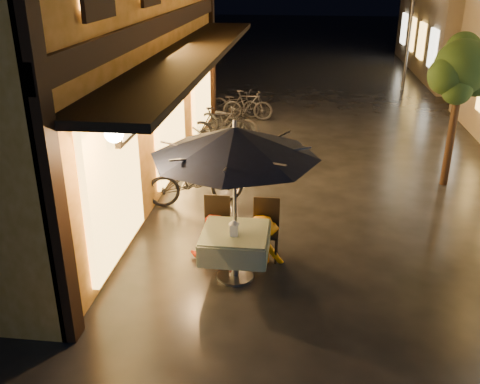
# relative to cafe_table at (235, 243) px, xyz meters

# --- Properties ---
(ground) EXTENTS (90.00, 90.00, 0.00)m
(ground) POSITION_rel_cafe_table_xyz_m (1.59, -0.27, -0.59)
(ground) COLOR black
(ground) RESTS_ON ground
(west_building) EXTENTS (5.90, 11.40, 7.40)m
(west_building) POSITION_rel_cafe_table_xyz_m (-4.13, 3.73, 3.12)
(west_building) COLOR #BE7D26
(west_building) RESTS_ON ground
(street_tree) EXTENTS (1.43, 1.20, 3.15)m
(street_tree) POSITION_rel_cafe_table_xyz_m (4.01, 4.24, 1.83)
(street_tree) COLOR black
(street_tree) RESTS_ON ground
(streetlamp_far) EXTENTS (0.36, 0.36, 4.23)m
(streetlamp_far) POSITION_rel_cafe_table_xyz_m (4.59, 13.73, 2.33)
(streetlamp_far) COLOR #59595E
(streetlamp_far) RESTS_ON ground
(cafe_table) EXTENTS (0.99, 0.99, 0.78)m
(cafe_table) POSITION_rel_cafe_table_xyz_m (0.00, 0.00, 0.00)
(cafe_table) COLOR #59595E
(cafe_table) RESTS_ON ground
(patio_umbrella) EXTENTS (2.38, 2.38, 2.46)m
(patio_umbrella) POSITION_rel_cafe_table_xyz_m (0.00, -0.00, 1.56)
(patio_umbrella) COLOR #59595E
(patio_umbrella) RESTS_ON ground
(cafe_chair_left) EXTENTS (0.42, 0.42, 0.97)m
(cafe_chair_left) POSITION_rel_cafe_table_xyz_m (-0.40, 0.74, -0.05)
(cafe_chair_left) COLOR black
(cafe_chair_left) RESTS_ON ground
(cafe_chair_right) EXTENTS (0.42, 0.42, 0.97)m
(cafe_chair_right) POSITION_rel_cafe_table_xyz_m (0.40, 0.74, -0.05)
(cafe_chair_right) COLOR black
(cafe_chair_right) RESTS_ON ground
(table_lantern) EXTENTS (0.16, 0.16, 0.25)m
(table_lantern) POSITION_rel_cafe_table_xyz_m (-0.00, -0.13, 0.33)
(table_lantern) COLOR white
(table_lantern) RESTS_ON cafe_table
(person_orange) EXTENTS (0.82, 0.71, 1.44)m
(person_orange) POSITION_rel_cafe_table_xyz_m (-0.46, 0.58, 0.13)
(person_orange) COLOR red
(person_orange) RESTS_ON ground
(person_yellow) EXTENTS (0.97, 0.59, 1.46)m
(person_yellow) POSITION_rel_cafe_table_xyz_m (0.34, 0.59, 0.14)
(person_yellow) COLOR orange
(person_yellow) RESTS_ON ground
(bicycle_0) EXTENTS (2.00, 1.21, 0.99)m
(bicycle_0) POSITION_rel_cafe_table_xyz_m (-1.12, 2.58, -0.09)
(bicycle_0) COLOR black
(bicycle_0) RESTS_ON ground
(bicycle_1) EXTENTS (1.78, 0.83, 1.03)m
(bicycle_1) POSITION_rel_cafe_table_xyz_m (-0.85, 3.82, -0.07)
(bicycle_1) COLOR black
(bicycle_1) RESTS_ON ground
(bicycle_2) EXTENTS (1.85, 0.73, 0.96)m
(bicycle_2) POSITION_rel_cafe_table_xyz_m (-1.12, 4.86, -0.11)
(bicycle_2) COLOR black
(bicycle_2) RESTS_ON ground
(bicycle_3) EXTENTS (1.72, 0.90, 0.99)m
(bicycle_3) POSITION_rel_cafe_table_xyz_m (-1.22, 6.42, -0.09)
(bicycle_3) COLOR black
(bicycle_3) RESTS_ON ground
(bicycle_4) EXTENTS (1.99, 1.39, 0.99)m
(bicycle_4) POSITION_rel_cafe_table_xyz_m (-1.06, 6.89, -0.09)
(bicycle_4) COLOR black
(bicycle_4) RESTS_ON ground
(bicycle_5) EXTENTS (1.52, 0.46, 0.91)m
(bicycle_5) POSITION_rel_cafe_table_xyz_m (-0.75, 8.81, -0.13)
(bicycle_5) COLOR #212228
(bicycle_5) RESTS_ON ground
(bicycle_6) EXTENTS (1.68, 0.97, 0.83)m
(bicycle_6) POSITION_rel_cafe_table_xyz_m (-1.18, 9.25, -0.17)
(bicycle_6) COLOR #212228
(bicycle_6) RESTS_ON ground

